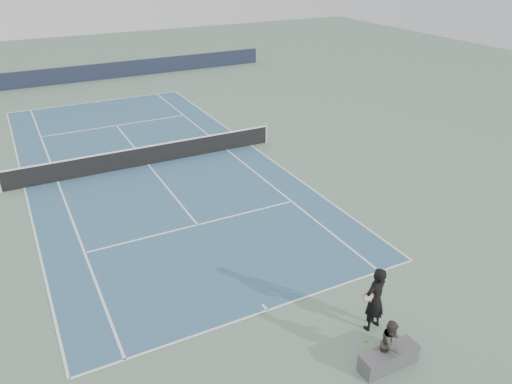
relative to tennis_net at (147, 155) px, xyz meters
name	(u,v)px	position (x,y,z in m)	size (l,w,h in m)	color
ground	(148,165)	(0.00, 0.00, -0.50)	(80.00, 80.00, 0.00)	slate
court_surface	(148,165)	(0.00, 0.00, -0.50)	(10.97, 23.77, 0.01)	#345D7D
tennis_net	(147,155)	(0.00, 0.00, 0.00)	(12.90, 0.10, 1.07)	silver
windscreen_far	(79,74)	(0.00, 17.88, 0.10)	(30.00, 0.25, 1.20)	black
tennis_player	(375,299)	(2.22, -13.79, 0.46)	(0.86, 0.64, 1.94)	black
tennis_ball	(366,340)	(1.73, -14.15, -0.47)	(0.07, 0.07, 0.07)	#C0DE2D
spectator_bench	(390,350)	(1.68, -15.09, 0.00)	(1.64, 1.00, 1.39)	#4E4D51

